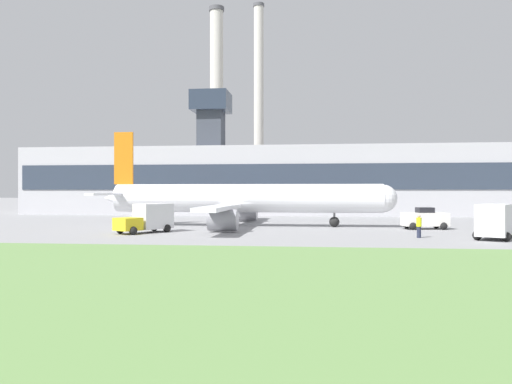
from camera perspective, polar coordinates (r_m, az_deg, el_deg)
ground_plane at (r=50.62m, az=-1.91°, el=-3.99°), size 400.00×400.00×0.00m
grass_strip at (r=15.80m, az=-22.62°, el=-13.03°), size 240.00×37.00×0.06m
terminal_building at (r=80.33m, az=1.09°, el=1.35°), size 75.63×16.11×19.77m
smokestack_left at (r=114.22m, az=-4.52°, el=9.71°), size 3.41×3.41×45.06m
smokestack_right at (r=112.13m, az=0.32°, el=9.90°), size 2.46×2.46×45.15m
airplane at (r=51.25m, az=-1.64°, el=-0.86°), size 30.43×28.16×9.85m
pushback_tug at (r=49.94m, az=18.73°, el=-2.97°), size 4.39×2.82×2.06m
baggage_truck at (r=44.40m, az=-12.27°, el=-3.00°), size 4.44×5.28×2.51m
fuel_truck at (r=41.63m, az=25.70°, el=-3.11°), size 4.55×6.04×2.64m
ground_crew_person at (r=40.58m, az=18.12°, el=-3.71°), size 0.57×0.57×1.80m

